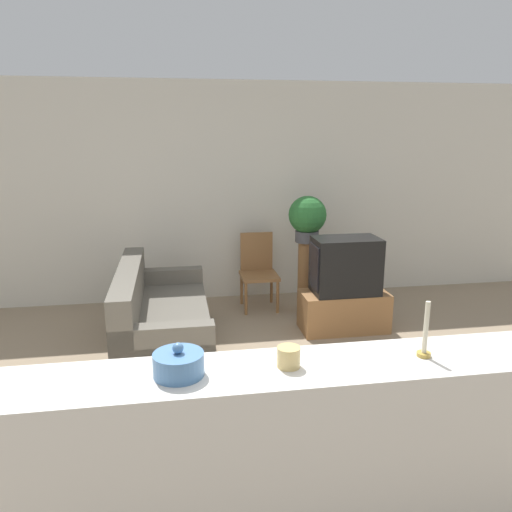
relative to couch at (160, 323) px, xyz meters
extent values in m
plane|color=gray|center=(0.59, -1.82, -0.30)|extent=(14.00, 14.00, 0.00)
cube|color=beige|center=(0.59, 1.61, 1.05)|extent=(9.00, 0.06, 2.70)
cube|color=#605B51|center=(0.05, 0.00, -0.08)|extent=(0.84, 1.83, 0.45)
cube|color=#605B51|center=(-0.27, 0.00, 0.35)|extent=(0.20, 1.83, 0.40)
cube|color=#605B51|center=(0.05, -0.83, 0.00)|extent=(0.84, 0.16, 0.61)
cube|color=#605B51|center=(0.05, 0.83, 0.00)|extent=(0.84, 0.16, 0.61)
cube|color=olive|center=(1.95, 0.26, -0.09)|extent=(0.93, 0.45, 0.43)
cube|color=black|center=(1.95, 0.26, 0.42)|extent=(0.69, 0.42, 0.60)
cube|color=black|center=(1.60, 0.26, 0.42)|extent=(0.02, 0.35, 0.47)
cube|color=olive|center=(1.16, 1.07, 0.11)|extent=(0.44, 0.44, 0.04)
cube|color=olive|center=(1.16, 1.27, 0.37)|extent=(0.40, 0.04, 0.47)
cylinder|color=olive|center=(0.97, 0.88, -0.11)|extent=(0.04, 0.04, 0.39)
cylinder|color=olive|center=(1.35, 0.88, -0.11)|extent=(0.04, 0.04, 0.39)
cylinder|color=olive|center=(0.97, 1.26, -0.11)|extent=(0.04, 0.04, 0.39)
cylinder|color=olive|center=(1.35, 1.26, -0.11)|extent=(0.04, 0.04, 0.39)
cylinder|color=olive|center=(1.70, 0.91, 0.12)|extent=(0.20, 0.20, 0.85)
cylinder|color=#4C4C51|center=(1.70, 0.91, 0.61)|extent=(0.28, 0.28, 0.13)
sphere|color=#2D7033|center=(1.70, 0.91, 0.86)|extent=(0.44, 0.44, 0.44)
cube|color=silver|center=(0.59, -2.49, 0.21)|extent=(2.99, 0.44, 1.03)
cylinder|color=#4C7AAD|center=(0.17, -2.49, 0.78)|extent=(0.23, 0.23, 0.11)
sphere|color=#4C7AAD|center=(0.17, -2.49, 0.86)|extent=(0.05, 0.05, 0.05)
cylinder|color=tan|center=(0.69, -2.49, 0.77)|extent=(0.11, 0.11, 0.10)
cylinder|color=#B7933D|center=(1.38, -2.49, 0.73)|extent=(0.07, 0.07, 0.02)
cylinder|color=beige|center=(1.38, -2.49, 0.88)|extent=(0.02, 0.02, 0.27)
camera|label=1|loc=(0.18, -4.61, 1.82)|focal=35.00mm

